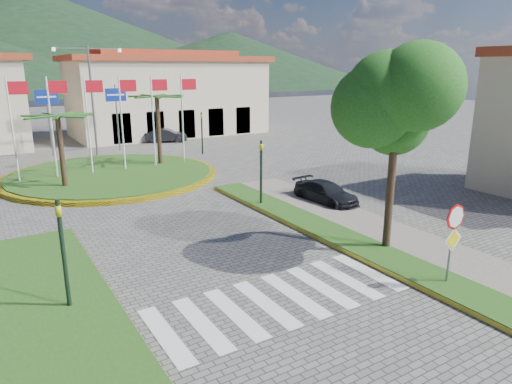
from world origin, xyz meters
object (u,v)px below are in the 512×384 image
roundabout_island (112,174)px  stop_sign (453,232)px  car_dark_a (5,146)px  car_side_right (326,193)px  car_dark_b (166,135)px  deciduous_tree (397,107)px

roundabout_island → stop_sign: roundabout_island is taller
car_dark_a → car_side_right: bearing=-133.7°
roundabout_island → stop_sign: (4.90, -20.04, 1.62)m
car_dark_b → deciduous_tree: bearing=-160.8°
stop_sign → car_dark_a: (-9.81, 32.72, -1.24)m
roundabout_island → car_dark_b: roundabout_island is taller
roundabout_island → car_dark_b: bearing=54.9°
car_dark_b → roundabout_island: bearing=168.7°
stop_sign → car_side_right: 9.27m
roundabout_island → car_side_right: 13.51m
roundabout_island → stop_sign: size_ratio=4.79×
stop_sign → deciduous_tree: 4.59m
stop_sign → car_dark_b: size_ratio=0.72×
roundabout_island → car_side_right: bearing=-56.3°
car_dark_a → car_side_right: (12.41, -23.92, -0.02)m
car_dark_b → car_side_right: bearing=-156.8°
roundabout_island → deciduous_tree: 18.55m
stop_sign → car_dark_b: (2.82, 31.04, -1.19)m
stop_sign → car_dark_a: size_ratio=0.81×
roundabout_island → car_dark_a: roundabout_island is taller
car_dark_a → car_side_right: car_dark_a is taller
stop_sign → car_dark_a: stop_sign is taller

